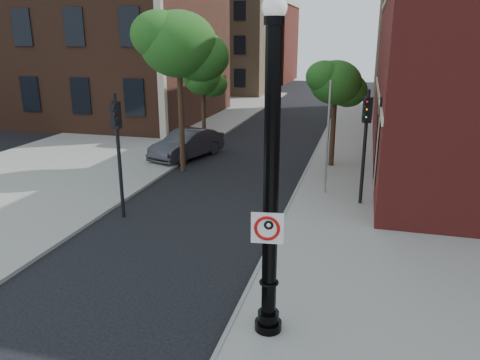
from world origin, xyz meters
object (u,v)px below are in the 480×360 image
(lamppost, at_px, (271,195))
(traffic_signal_left, at_px, (117,136))
(parked_car, at_px, (187,144))
(traffic_signal_right, at_px, (366,129))
(no_parking_sign, at_px, (267,228))

(lamppost, distance_m, traffic_signal_left, 8.06)
(parked_car, xyz_separation_m, traffic_signal_right, (8.68, -5.06, 2.12))
(traffic_signal_right, bearing_deg, parked_car, 128.17)
(traffic_signal_left, height_order, traffic_signal_right, traffic_signal_right)
(lamppost, relative_size, no_parking_sign, 10.57)
(no_parking_sign, bearing_deg, traffic_signal_right, 71.93)
(lamppost, bearing_deg, no_parking_sign, -96.33)
(traffic_signal_left, xyz_separation_m, traffic_signal_right, (7.82, 3.21, 0.00))
(no_parking_sign, height_order, traffic_signal_right, traffic_signal_right)
(lamppost, bearing_deg, parked_car, 117.48)
(no_parking_sign, relative_size, traffic_signal_right, 0.15)
(traffic_signal_right, bearing_deg, lamppost, -122.77)
(lamppost, xyz_separation_m, traffic_signal_right, (1.67, 8.42, -0.21))
(parked_car, bearing_deg, traffic_signal_right, -12.28)
(parked_car, relative_size, traffic_signal_left, 1.05)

